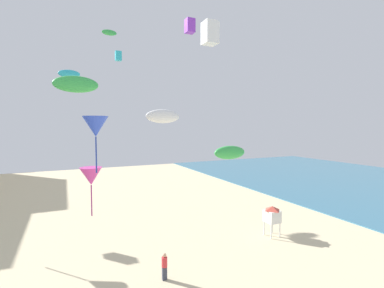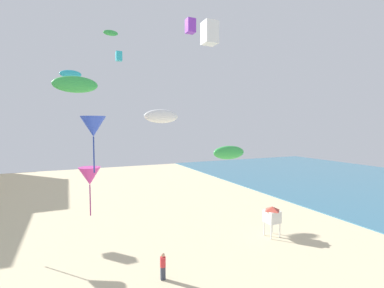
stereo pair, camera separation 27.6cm
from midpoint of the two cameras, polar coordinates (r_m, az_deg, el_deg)
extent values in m
cube|color=#383D4C|center=(18.23, -6.24, -25.27)|extent=(0.28, 0.18, 0.80)
cylinder|color=red|center=(17.91, -6.26, -23.31)|extent=(0.34, 0.34, 0.60)
sphere|color=tan|center=(17.72, -6.27, -22.10)|extent=(0.24, 0.24, 0.24)
cylinder|color=white|center=(24.37, 15.92, -17.20)|extent=(0.10, 0.10, 1.20)
cylinder|color=white|center=(24.94, 17.55, -16.74)|extent=(0.10, 0.10, 1.20)
cylinder|color=white|center=(25.01, 14.51, -16.62)|extent=(0.10, 0.10, 1.20)
cylinder|color=white|center=(25.56, 16.13, -16.20)|extent=(0.10, 0.10, 1.20)
cube|color=white|center=(24.61, 16.07, -14.28)|extent=(1.10, 1.10, 1.00)
pyramid|color=#D14C3D|center=(24.41, 16.10, -12.77)|extent=(1.10, 1.10, 0.35)
ellipsoid|color=white|center=(16.43, -6.58, 5.78)|extent=(2.10, 0.58, 0.82)
ellipsoid|color=green|center=(42.18, -17.10, 21.36)|extent=(1.99, 0.55, 0.78)
cube|color=#2DB7CC|center=(29.60, -15.41, 17.30)|extent=(0.58, 0.58, 0.92)
ellipsoid|color=#2DB7CC|center=(37.28, -24.49, 13.21)|extent=(2.48, 0.69, 0.96)
cube|color=purple|center=(32.55, -0.72, 23.43)|extent=(0.95, 0.95, 1.49)
cube|color=white|center=(23.42, 3.43, 22.13)|extent=(1.11, 1.11, 1.74)
cone|color=blue|center=(13.82, -20.04, 3.47)|extent=(1.20, 1.20, 0.98)
cylinder|color=#233995|center=(13.88, -19.92, -2.16)|extent=(0.07, 0.07, 1.74)
ellipsoid|color=green|center=(19.36, 7.49, -1.78)|extent=(2.46, 0.68, 0.95)
ellipsoid|color=green|center=(19.66, -23.47, 11.37)|extent=(2.78, 0.77, 1.08)
cone|color=#DB3D9E|center=(16.76, -20.80, -6.31)|extent=(1.24, 1.24, 1.01)
cylinder|color=#992A6E|center=(17.05, -20.69, -10.98)|extent=(0.07, 0.07, 1.80)
camera|label=1|loc=(0.14, -90.32, -0.02)|focal=25.53mm
camera|label=2|loc=(0.14, 89.68, 0.02)|focal=25.53mm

